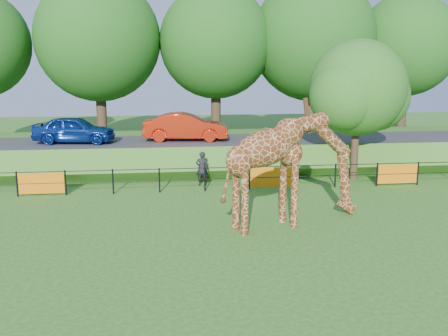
{
  "coord_description": "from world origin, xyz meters",
  "views": [
    {
      "loc": [
        -1.8,
        -13.52,
        5.37
      ],
      "look_at": [
        0.26,
        3.19,
        2.0
      ],
      "focal_mm": 40.0,
      "sensor_mm": 36.0,
      "label": 1
    }
  ],
  "objects_px": {
    "car_blue": "(74,130)",
    "car_red": "(186,127)",
    "giraffe": "(293,169)",
    "visitor": "(202,168)",
    "tree_east": "(359,91)"
  },
  "relations": [
    {
      "from": "car_blue",
      "to": "car_red",
      "type": "xyz_separation_m",
      "value": [
        5.98,
        0.25,
        0.04
      ]
    },
    {
      "from": "car_blue",
      "to": "visitor",
      "type": "distance_m",
      "value": 8.09
    },
    {
      "from": "giraffe",
      "to": "tree_east",
      "type": "relative_size",
      "value": 0.81
    },
    {
      "from": "car_blue",
      "to": "visitor",
      "type": "xyz_separation_m",
      "value": [
        6.48,
        -4.66,
        -1.36
      ]
    },
    {
      "from": "car_red",
      "to": "tree_east",
      "type": "relative_size",
      "value": 0.69
    },
    {
      "from": "tree_east",
      "to": "visitor",
      "type": "bearing_deg",
      "value": -176.66
    },
    {
      "from": "car_blue",
      "to": "car_red",
      "type": "relative_size",
      "value": 0.92
    },
    {
      "from": "car_blue",
      "to": "tree_east",
      "type": "bearing_deg",
      "value": -99.02
    },
    {
      "from": "car_red",
      "to": "tree_east",
      "type": "bearing_deg",
      "value": -112.88
    },
    {
      "from": "visitor",
      "to": "tree_east",
      "type": "bearing_deg",
      "value": -172.36
    },
    {
      "from": "visitor",
      "to": "tree_east",
      "type": "height_order",
      "value": "tree_east"
    },
    {
      "from": "giraffe",
      "to": "car_blue",
      "type": "relative_size",
      "value": 1.27
    },
    {
      "from": "giraffe",
      "to": "visitor",
      "type": "relative_size",
      "value": 3.43
    },
    {
      "from": "car_red",
      "to": "visitor",
      "type": "relative_size",
      "value": 2.93
    },
    {
      "from": "car_blue",
      "to": "visitor",
      "type": "height_order",
      "value": "car_blue"
    }
  ]
}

